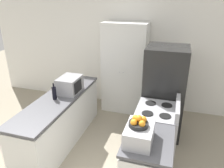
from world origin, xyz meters
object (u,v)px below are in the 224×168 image
Objects in this scene: pantry_cabinet at (125,68)px; wine_bottle at (54,93)px; stove at (155,133)px; toaster_oven at (139,134)px; refrigerator at (164,92)px; microwave at (70,85)px; fruit_bowl at (139,122)px.

pantry_cabinet is 6.96× the size of wine_bottle.
toaster_oven is (-0.13, -0.85, 0.54)m from stove.
wine_bottle is 0.63× the size of toaster_oven.
stove is at bearing -92.96° from refrigerator.
pantry_cabinet is 1.91× the size of stove.
refrigerator is 3.75× the size of toaster_oven.
stove is 1.69m from microwave.
fruit_bowl is (0.74, -2.30, 0.15)m from pantry_cabinet.
wine_bottle is at bearing 155.56° from toaster_oven.
fruit_bowl is at bearing -96.66° from refrigerator.
microwave is 1.56× the size of wine_bottle.
toaster_oven is (0.75, -2.31, -0.01)m from pantry_cabinet.
microwave is (-0.69, -1.27, 0.03)m from pantry_cabinet.
toaster_oven is 1.94× the size of fruit_bowl.
microwave is (-1.61, -0.56, 0.18)m from refrigerator.
microwave and wine_bottle have the same top height.
toaster_oven is at bearing -24.44° from wine_bottle.
refrigerator is 3.81× the size of microwave.
microwave reaches higher than toaster_oven.
stove is 1.79m from wine_bottle.
microwave is at bearing -118.56° from pantry_cabinet.
wine_bottle is at bearing -116.95° from pantry_cabinet.
pantry_cabinet reaches higher than stove.
refrigerator reaches higher than fruit_bowl.
stove is 2.34× the size of microwave.
fruit_bowl is at bearing -35.98° from microwave.
fruit_bowl is at bearing 157.39° from toaster_oven.
refrigerator is (0.04, 0.75, 0.40)m from stove.
toaster_oven is (1.44, -1.04, -0.04)m from microwave.
microwave is at bearing 144.14° from toaster_oven.
fruit_bowl is at bearing -72.26° from pantry_cabinet.
microwave is at bearing 144.02° from fruit_bowl.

